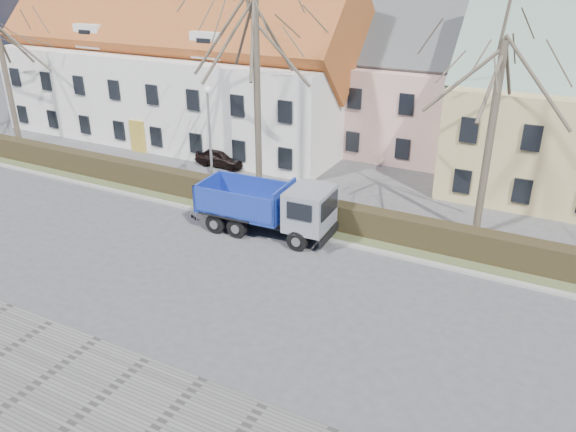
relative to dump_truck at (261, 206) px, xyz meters
The scene contains 14 objects.
ground 4.32m from the dump_truck, 100.51° to the right, with size 120.00×120.00×0.00m, color #48484A.
sidewalk_near 12.62m from the dump_truck, 93.41° to the right, with size 80.00×5.00×0.08m, color slate.
curb_far 1.61m from the dump_truck, 142.76° to the left, with size 80.00×0.30×0.12m, color #9D9A92.
grass_strip 2.65m from the dump_truck, 109.03° to the left, with size 80.00×3.00×0.10m, color #4A5630.
hedge 2.23m from the dump_truck, 110.80° to the left, with size 60.00×0.90×1.30m, color #2C2316.
building_white 18.54m from the dump_truck, 138.96° to the left, with size 26.80×10.80×9.50m, color white, non-canonical shape.
building_pink 16.51m from the dump_truck, 78.49° to the left, with size 10.80×8.80×8.00m, color #D5A396, non-canonical shape.
tree_0 23.46m from the dump_truck, 168.89° to the left, with size 7.20×7.20×9.90m, color #4D4235, non-canonical shape.
tree_1 7.22m from the dump_truck, 121.59° to the left, with size 9.20×9.20×12.65m, color #4D4235, non-canonical shape.
tree_2 11.07m from the dump_truck, 25.78° to the left, with size 8.00×8.00×11.00m, color #4D4235, non-canonical shape.
dump_truck is the anchor object (origin of this frame).
streetlight 5.97m from the dump_truck, 148.75° to the left, with size 0.48×0.48×6.17m, color #9B9B9B, non-canonical shape.
cart_frame 4.15m from the dump_truck, behind, with size 0.79×0.45×0.72m, color silver, non-canonical shape.
parked_car_a 10.05m from the dump_truck, 135.00° to the left, with size 1.38×3.43×1.17m, color black.
Camera 1 is at (13.22, -17.06, 11.99)m, focal length 35.00 mm.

